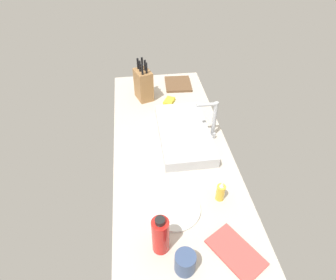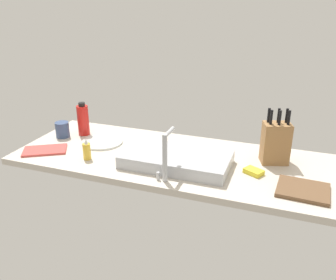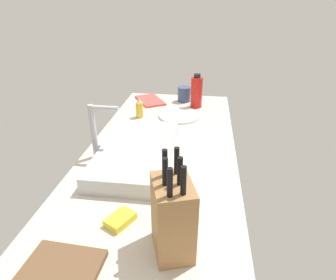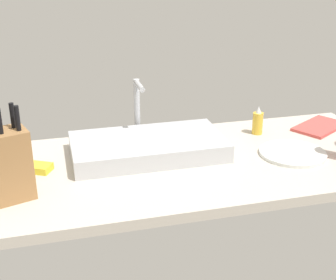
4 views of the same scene
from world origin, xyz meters
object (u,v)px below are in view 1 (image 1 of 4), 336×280
at_px(sink_basin, 184,133).
at_px(soap_bottle, 221,192).
at_px(knife_block, 143,84).
at_px(water_bottle, 161,235).
at_px(dish_sponge, 169,101).
at_px(cutting_board, 178,84).
at_px(coffee_mug, 185,262).
at_px(dinner_plate, 175,209).
at_px(dish_towel, 236,252).
at_px(faucet, 213,117).

bearing_deg(sink_basin, soap_bottle, 11.17).
bearing_deg(knife_block, soap_bottle, -0.31).
relative_size(water_bottle, dish_sponge, 2.32).
distance_m(sink_basin, dish_sponge, 0.39).
relative_size(cutting_board, coffee_mug, 2.35).
bearing_deg(cutting_board, dinner_plate, -9.86).
xyz_separation_m(sink_basin, soap_bottle, (0.48, 0.09, 0.02)).
bearing_deg(dish_sponge, dish_towel, 6.11).
xyz_separation_m(dish_towel, coffee_mug, (0.03, -0.22, 0.04)).
height_order(faucet, dinner_plate, faucet).
bearing_deg(coffee_mug, cutting_board, 171.97).
bearing_deg(knife_block, dish_towel, -4.54).
xyz_separation_m(knife_block, water_bottle, (1.16, -0.01, -0.02)).
height_order(faucet, dish_sponge, faucet).
bearing_deg(faucet, dish_towel, -6.10).
distance_m(faucet, dish_towel, 0.77).
bearing_deg(cutting_board, soap_bottle, 1.55).
xyz_separation_m(knife_block, coffee_mug, (1.26, 0.07, -0.06)).
bearing_deg(cutting_board, faucet, 9.40).
distance_m(faucet, dinner_plate, 0.61).
distance_m(sink_basin, dish_towel, 0.76).
bearing_deg(soap_bottle, cutting_board, -178.45).
bearing_deg(dish_sponge, knife_block, -115.24).
relative_size(knife_block, cutting_board, 1.29).
bearing_deg(knife_block, coffee_mug, -14.70).
distance_m(sink_basin, coffee_mug, 0.80).
distance_m(dish_towel, coffee_mug, 0.23).
bearing_deg(soap_bottle, dish_sponge, -171.42).
bearing_deg(dish_sponge, coffee_mug, -4.76).
distance_m(sink_basin, soap_bottle, 0.48).
bearing_deg(sink_basin, coffee_mug, -9.72).
bearing_deg(dish_towel, cutting_board, -179.09).
distance_m(knife_block, water_bottle, 1.16).
xyz_separation_m(dish_towel, dish_sponge, (-1.15, -0.12, 0.01)).
bearing_deg(coffee_mug, dish_sponge, 175.24).
distance_m(faucet, water_bottle, 0.79).
relative_size(sink_basin, dish_towel, 2.34).
xyz_separation_m(dinner_plate, coffee_mug, (0.28, -0.00, 0.04)).
xyz_separation_m(sink_basin, knife_block, (-0.47, -0.21, 0.08)).
bearing_deg(sink_basin, dinner_plate, -14.59).
relative_size(cutting_board, water_bottle, 1.08).
bearing_deg(dinner_plate, sink_basin, 165.41).
relative_size(water_bottle, dish_towel, 0.89).
bearing_deg(water_bottle, coffee_mug, 40.12).
xyz_separation_m(sink_basin, faucet, (-0.00, 0.17, 0.11)).
height_order(sink_basin, water_bottle, water_bottle).
relative_size(dish_towel, coffee_mug, 2.46).
bearing_deg(water_bottle, cutting_board, 167.81).
bearing_deg(coffee_mug, knife_block, -176.68).
bearing_deg(dinner_plate, faucet, 149.68).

